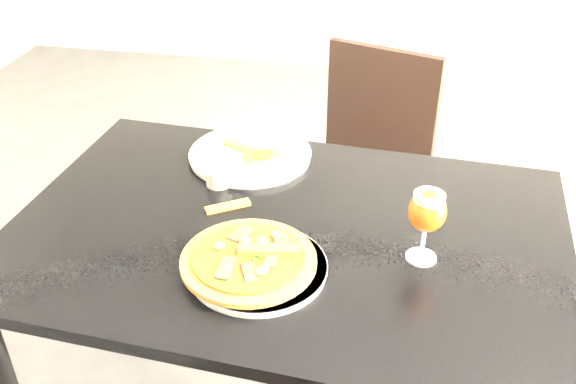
% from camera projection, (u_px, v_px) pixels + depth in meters
% --- Properties ---
extents(dining_table, '(1.25, 0.87, 0.75)m').
position_uv_depth(dining_table, '(287.00, 260.00, 1.44)').
color(dining_table, black).
rests_on(dining_table, ground).
extents(chair_far, '(0.50, 0.50, 0.86)m').
position_uv_depth(chair_far, '(363.00, 171.00, 2.13)').
color(chair_far, black).
rests_on(chair_far, ground).
extents(plate_main, '(0.37, 0.37, 0.01)m').
position_uv_depth(plate_main, '(258.00, 268.00, 1.27)').
color(plate_main, white).
rests_on(plate_main, dining_table).
extents(pizza, '(0.27, 0.27, 0.03)m').
position_uv_depth(pizza, '(249.00, 259.00, 1.27)').
color(pizza, brown).
rests_on(pizza, plate_main).
extents(plate_second, '(0.35, 0.35, 0.02)m').
position_uv_depth(plate_second, '(250.00, 155.00, 1.65)').
color(plate_second, white).
rests_on(plate_second, dining_table).
extents(crust_scraps, '(0.17, 0.12, 0.01)m').
position_uv_depth(crust_scraps, '(256.00, 153.00, 1.63)').
color(crust_scraps, brown).
rests_on(crust_scraps, plate_second).
extents(loose_crust, '(0.10, 0.08, 0.01)m').
position_uv_depth(loose_crust, '(228.00, 206.00, 1.46)').
color(loose_crust, brown).
rests_on(loose_crust, dining_table).
extents(sauce_cup, '(0.06, 0.06, 0.04)m').
position_uv_depth(sauce_cup, '(218.00, 177.00, 1.53)').
color(sauce_cup, silver).
rests_on(sauce_cup, dining_table).
extents(beer_glass, '(0.08, 0.08, 0.16)m').
position_uv_depth(beer_glass, '(427.00, 212.00, 1.25)').
color(beer_glass, silver).
rests_on(beer_glass, dining_table).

